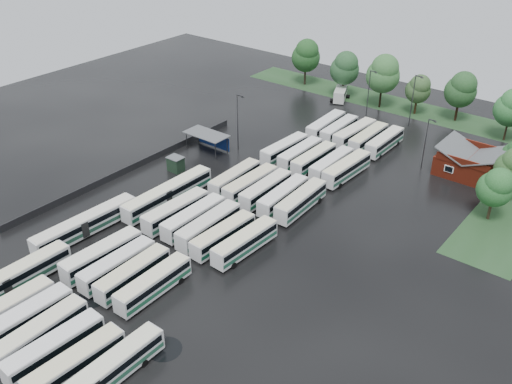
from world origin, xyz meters
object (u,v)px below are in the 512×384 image
Objects in this scene: minibus at (340,94)px; brick_building at (469,165)px; artic_bus_west_a at (9,281)px; artic_bus_east at (96,381)px.

brick_building is at bearing -48.88° from minibus.
artic_bus_east is (21.11, -3.20, -0.00)m from artic_bus_west_a.
artic_bus_east is 2.46× the size of minibus.
artic_bus_east is at bearing -99.86° from brick_building.
artic_bus_west_a is 2.46× the size of minibus.
brick_building is 73.69m from artic_bus_west_a.
brick_building is at bearing 79.81° from artic_bus_east.
artic_bus_west_a is at bearing -111.76° from minibus.
artic_bus_west_a is 1.00× the size of artic_bus_east.
brick_building is 0.61× the size of artic_bus_west_a.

